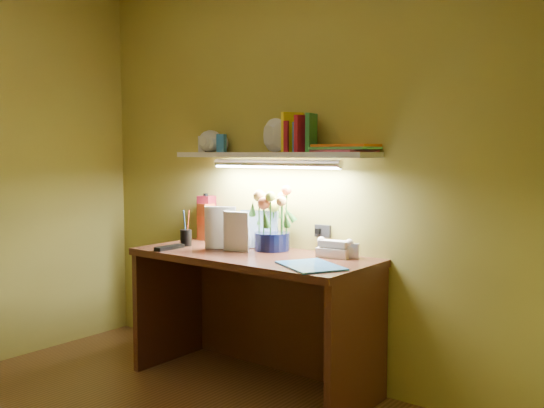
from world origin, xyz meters
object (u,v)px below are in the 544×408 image
at_px(desk, 252,319).
at_px(flower_bouquet, 272,219).
at_px(whisky_bottle, 206,217).
at_px(telephone, 335,247).
at_px(desk_clock, 351,251).

xyz_separation_m(desk, flower_bouquet, (0.01, 0.16, 0.55)).
bearing_deg(flower_bouquet, whisky_bottle, 173.99).
bearing_deg(whisky_bottle, telephone, -1.95).
bearing_deg(flower_bouquet, desk, -95.10).
distance_m(flower_bouquet, desk_clock, 0.52).
xyz_separation_m(flower_bouquet, whisky_bottle, (-0.59, 0.06, -0.03)).
height_order(desk, whisky_bottle, whisky_bottle).
distance_m(telephone, whisky_bottle, 1.00).
bearing_deg(whisky_bottle, flower_bouquet, -6.01).
bearing_deg(telephone, desk, -164.46).
bearing_deg(telephone, desk_clock, 2.84).
xyz_separation_m(telephone, whisky_bottle, (-1.00, 0.03, 0.10)).
bearing_deg(desk, telephone, 23.98).
relative_size(desk_clock, whisky_bottle, 0.27).
bearing_deg(flower_bouquet, desk_clock, 5.24).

